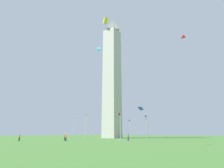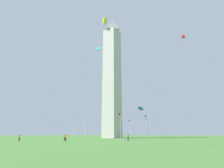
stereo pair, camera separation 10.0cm
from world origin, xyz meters
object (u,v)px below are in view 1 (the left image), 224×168
Objects in this scene: person_green_shirt at (128,137)px; kite_blue_diamond at (141,109)px; flagpole_e at (147,125)px; person_red_shirt at (65,137)px; person_orange_shirt at (19,137)px; flagpole_n at (86,125)px; kite_yellow_box at (105,21)px; flagpole_sw at (106,128)px; flagpole_nw at (74,126)px; flagpole_s at (130,128)px; person_yellow_shirt at (66,137)px; flagpole_w at (85,127)px; flagpole_ne at (120,125)px; kite_cyan_delta at (99,50)px; kite_red_delta at (182,37)px; obelisk_monument at (112,73)px; picnic_blanket_near_first_person at (126,141)px; flagpole_se at (147,127)px.

person_green_shirt is 0.62× the size of kite_blue_diamond.
flagpole_e is 28.88m from person_red_shirt.
person_orange_shirt is at bearing -25.05° from flagpole_e.
flagpole_n is 4.26× the size of kite_yellow_box.
flagpole_sw is 20.88m from flagpole_nw.
person_green_shirt is at bearing 28.03° from flagpole_s.
flagpole_nw is 4.62× the size of person_yellow_shirt.
flagpole_w is at bearing 4.56° from person_orange_shirt.
flagpole_n is 1.00× the size of flagpole_ne.
flagpole_ne is 12.92m from person_green_shirt.
flagpole_w is at bearing -126.98° from kite_cyan_delta.
kite_red_delta reaches higher than kite_cyan_delta.
kite_yellow_box reaches higher than flagpole_nw.
obelisk_monument reaches higher than person_yellow_shirt.
flagpole_n is 1.00× the size of flagpole_s.
flagpole_n is 12.74m from person_red_shirt.
picnic_blanket_near_first_person is at bearing 12.32° from kite_blue_diamond.
flagpole_se is at bearing -157.50° from flagpole_e.
flagpole_s reaches higher than picnic_blanket_near_first_person.
flagpole_e is 1.00× the size of flagpole_s.
person_green_shirt is at bearing 74.40° from flagpole_n.
person_red_shirt is at bearing -22.76° from flagpole_e.
kite_cyan_delta is at bearing 75.27° from flagpole_nw.
obelisk_monument is 43.87m from person_orange_shirt.
person_red_shirt is 32.15m from kite_cyan_delta.
flagpole_sw is 4.88× the size of person_orange_shirt.
person_orange_shirt is at bearing 10.86° from flagpole_sw.
person_green_shirt is at bearing 14.81° from flagpole_se.
flagpole_w is at bearing 59.66° from person_red_shirt.
person_green_shirt is (19.92, 33.23, -3.54)m from flagpole_w.
person_orange_shirt is (15.28, -20.16, -0.02)m from person_green_shirt.
flagpole_w is 58.35m from kite_yellow_box.
flagpole_n is at bearing -0.00° from flagpole_s.
flagpole_nw is 4.43× the size of picnic_blanket_near_first_person.
kite_cyan_delta is at bearing -23.63° from person_yellow_shirt.
flagpole_e is 11.30m from flagpole_se.
flagpole_ne is 27.28m from flagpole_s.
kite_cyan_delta is 1.57× the size of kite_yellow_box.
flagpole_ne is at bearing -63.99° from kite_red_delta.
person_orange_shirt is (20.43, -1.69, -3.57)m from flagpole_n.
kite_blue_diamond is at bearing -5.82° from person_red_shirt.
person_orange_shirt is at bearing -30.85° from kite_blue_diamond.
person_green_shirt is 1.03× the size of person_orange_shirt.
person_green_shirt is at bearing 43.60° from flagpole_sw.
kite_yellow_box is (39.45, 26.05, -8.80)m from obelisk_monument.
flagpole_s reaches higher than person_green_shirt.
kite_red_delta reaches higher than flagpole_n.
picnic_blanket_near_first_person is at bearing 42.50° from flagpole_sw.
kite_yellow_box is at bearing 145.70° from person_green_shirt.
person_orange_shirt reaches higher than picnic_blanket_near_first_person.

